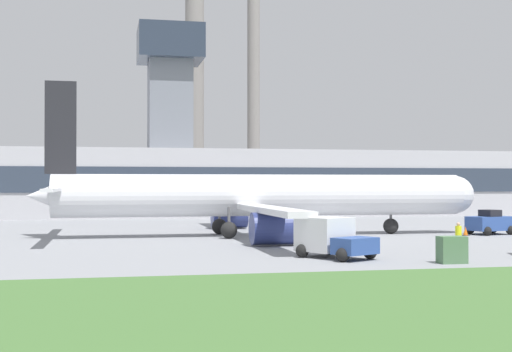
{
  "coord_description": "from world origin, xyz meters",
  "views": [
    {
      "loc": [
        -15.13,
        -47.14,
        3.83
      ],
      "look_at": [
        -4.51,
        3.57,
        4.36
      ],
      "focal_mm": 50.0,
      "sensor_mm": 36.0,
      "label": 1
    }
  ],
  "objects_px": {
    "airplane": "(258,197)",
    "pushback_tug": "(490,223)",
    "baggage_truck": "(331,238)",
    "ground_crew_person": "(458,236)"
  },
  "relations": [
    {
      "from": "baggage_truck",
      "to": "ground_crew_person",
      "type": "xyz_separation_m",
      "value": [
        8.35,
        2.4,
        -0.19
      ]
    },
    {
      "from": "pushback_tug",
      "to": "baggage_truck",
      "type": "height_order",
      "value": "baggage_truck"
    },
    {
      "from": "pushback_tug",
      "to": "ground_crew_person",
      "type": "height_order",
      "value": "pushback_tug"
    },
    {
      "from": "airplane",
      "to": "pushback_tug",
      "type": "bearing_deg",
      "value": -7.22
    },
    {
      "from": "baggage_truck",
      "to": "ground_crew_person",
      "type": "distance_m",
      "value": 8.69
    },
    {
      "from": "pushback_tug",
      "to": "ground_crew_person",
      "type": "distance_m",
      "value": 13.99
    },
    {
      "from": "airplane",
      "to": "pushback_tug",
      "type": "height_order",
      "value": "airplane"
    },
    {
      "from": "airplane",
      "to": "baggage_truck",
      "type": "xyz_separation_m",
      "value": [
        0.5,
        -15.76,
        -1.81
      ]
    },
    {
      "from": "airplane",
      "to": "pushback_tug",
      "type": "distance_m",
      "value": 17.53
    },
    {
      "from": "airplane",
      "to": "baggage_truck",
      "type": "bearing_deg",
      "value": -88.2
    }
  ]
}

